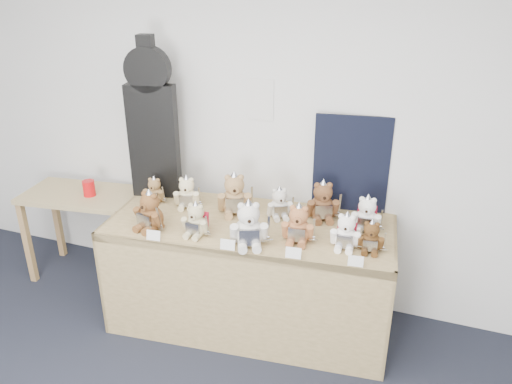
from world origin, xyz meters
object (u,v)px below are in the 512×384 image
(teddy_front_far_left, at_px, (150,212))
(teddy_front_right, at_px, (298,225))
(guitar_case, at_px, (152,121))
(red_cup, at_px, (89,188))
(teddy_back_centre_right, at_px, (279,204))
(side_table, at_px, (82,207))
(teddy_back_left, at_px, (187,194))
(display_table, at_px, (247,250))
(teddy_back_centre_left, at_px, (235,196))
(teddy_back_end, at_px, (366,215))
(teddy_front_end, at_px, (371,238))
(teddy_front_left, at_px, (196,221))
(teddy_front_far_right, at_px, (346,233))
(teddy_front_centre, at_px, (249,226))
(teddy_back_far_left, at_px, (155,191))
(teddy_back_right, at_px, (323,202))

(teddy_front_far_left, height_order, teddy_front_right, teddy_front_far_left)
(guitar_case, distance_m, teddy_front_far_left, 0.74)
(red_cup, relative_size, teddy_back_centre_right, 0.52)
(side_table, bearing_deg, teddy_back_left, -9.81)
(teddy_back_left, bearing_deg, side_table, 159.98)
(display_table, relative_size, teddy_back_centre_left, 6.12)
(teddy_back_centre_left, relative_size, teddy_back_end, 1.22)
(red_cup, height_order, teddy_front_end, teddy_front_end)
(teddy_front_left, height_order, teddy_back_centre_left, teddy_back_centre_left)
(teddy_back_centre_left, bearing_deg, teddy_front_far_right, -37.50)
(red_cup, distance_m, teddy_front_left, 1.22)
(teddy_front_centre, bearing_deg, guitar_case, 128.89)
(red_cup, distance_m, teddy_front_far_right, 2.12)
(side_table, distance_m, teddy_back_far_left, 0.79)
(red_cup, bearing_deg, side_table, 171.14)
(teddy_front_far_left, relative_size, teddy_front_far_right, 1.15)
(teddy_front_right, xyz_separation_m, teddy_back_left, (-0.91, 0.22, -0.01))
(teddy_back_centre_left, bearing_deg, side_table, 156.49)
(teddy_back_centre_right, distance_m, teddy_back_end, 0.61)
(display_table, distance_m, side_table, 1.56)
(guitar_case, relative_size, teddy_back_far_left, 5.43)
(red_cup, bearing_deg, teddy_front_far_left, -26.80)
(display_table, relative_size, teddy_back_centre_right, 8.32)
(teddy_back_left, distance_m, teddy_back_end, 1.30)
(teddy_back_far_left, bearing_deg, display_table, -17.59)
(teddy_front_far_left, xyz_separation_m, teddy_front_right, (0.98, 0.17, -0.01))
(teddy_front_end, distance_m, teddy_back_end, 0.28)
(teddy_front_far_left, height_order, teddy_back_right, teddy_back_right)
(teddy_front_far_left, distance_m, teddy_back_centre_right, 0.89)
(teddy_front_far_left, bearing_deg, teddy_back_right, 39.29)
(teddy_back_centre_right, bearing_deg, teddy_front_far_right, -56.28)
(teddy_back_right, xyz_separation_m, teddy_back_end, (0.31, -0.07, -0.02))
(teddy_back_right, bearing_deg, teddy_front_far_left, -174.12)
(teddy_back_centre_right, bearing_deg, teddy_front_end, -50.11)
(teddy_front_centre, bearing_deg, teddy_front_right, 4.21)
(display_table, relative_size, teddy_front_centre, 6.15)
(teddy_back_centre_left, bearing_deg, teddy_front_right, -47.53)
(teddy_front_far_right, bearing_deg, side_table, 170.02)
(red_cup, distance_m, teddy_back_right, 1.88)
(red_cup, xyz_separation_m, teddy_front_right, (1.81, -0.24, 0.11))
(teddy_front_far_left, relative_size, teddy_back_left, 1.15)
(teddy_back_right, bearing_deg, teddy_back_centre_left, 170.07)
(teddy_front_far_left, height_order, teddy_front_left, teddy_front_far_left)
(teddy_back_centre_left, distance_m, teddy_back_end, 0.93)
(guitar_case, bearing_deg, teddy_front_far_left, -76.33)
(guitar_case, bearing_deg, teddy_back_left, -32.64)
(red_cup, distance_m, teddy_back_centre_left, 1.27)
(teddy_front_far_left, distance_m, teddy_back_left, 0.40)
(display_table, height_order, teddy_front_far_right, teddy_front_far_right)
(display_table, distance_m, teddy_front_centre, 0.38)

